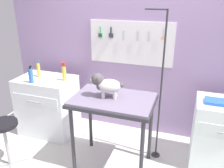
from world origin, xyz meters
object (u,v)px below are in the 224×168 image
counter_left (48,105)px  grooming_table (113,106)px  dog (106,85)px  shampoo_bottle (64,73)px  stool (4,131)px  grooming_arm (160,95)px  cabinet_right (222,135)px

counter_left → grooming_table: bearing=-19.1°
grooming_table → dog: size_ratio=2.46×
grooming_table → shampoo_bottle: shampoo_bottle is taller
grooming_table → dog: 0.26m
grooming_table → stool: bearing=-160.2°
grooming_arm → counter_left: grooming_arm is taller
stool → dog: bearing=21.1°
stool → shampoo_bottle: shampoo_bottle is taller
dog → cabinet_right: (1.33, 0.43, -0.64)m
stool → shampoo_bottle: 1.05m
grooming_table → counter_left: 1.29m
dog → shampoo_bottle: bearing=151.5°
dog → stool: bearing=-158.9°
grooming_table → grooming_arm: (0.48, 0.33, 0.06)m
dog → stool: (-1.13, -0.44, -0.57)m
dog → counter_left: size_ratio=0.44×
cabinet_right → grooming_arm: bearing=-173.0°
stool → shampoo_bottle: bearing=67.2°
cabinet_right → stool: (-2.46, -0.86, 0.07)m
dog → shampoo_bottle: size_ratio=1.45×
stool → cabinet_right: bearing=19.4°
grooming_table → counter_left: bearing=160.9°
grooming_table → grooming_arm: grooming_arm is taller
shampoo_bottle → grooming_table: bearing=-26.1°
grooming_arm → dog: (-0.56, -0.33, 0.19)m
grooming_table → shampoo_bottle: size_ratio=3.58×
dog → stool: 1.34m
stool → grooming_arm: bearing=24.5°
shampoo_bottle → stool: bearing=-112.8°
dog → counter_left: bearing=159.5°
grooming_table → dog: dog is taller
grooming_table → cabinet_right: (1.24, 0.43, -0.39)m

